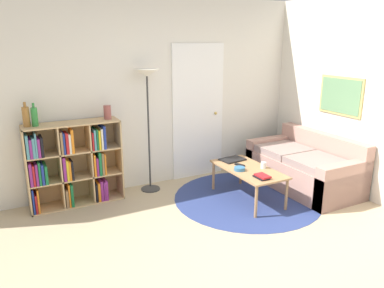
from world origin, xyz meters
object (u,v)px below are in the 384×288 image
Objects in this scene: floor_lamp at (147,88)px; couch at (306,168)px; laptop at (233,159)px; bowl at (240,169)px; coffee_table at (248,171)px; bottle_left at (26,116)px; vase_on_shelf at (107,112)px; cup at (263,165)px; bottle_middle at (34,117)px; bookshelf at (72,164)px.

floor_lamp is 1.06× the size of couch.
laptop is 0.42m from bowl.
laptop is at bearing 88.99° from coffee_table.
couch is at bearing -24.12° from floor_lamp.
floor_lamp reaches higher than laptop.
bottle_left reaches higher than vase_on_shelf.
floor_lamp is at bearing 140.60° from cup.
floor_lamp is 1.59m from bowl.
coffee_table is at bearing -91.01° from laptop.
bottle_middle reaches higher than vase_on_shelf.
coffee_table is 1.95m from vase_on_shelf.
bowl is at bearing -46.20° from floor_lamp.
bottle_left is (-0.45, 0.01, 0.64)m from bookshelf.
cup reaches higher than laptop.
vase_on_shelf is at bearing 177.59° from floor_lamp.
bookshelf is at bearing 155.78° from coffee_table.
bowl is at bearing -33.43° from vase_on_shelf.
bowl is 0.51× the size of bottle_middle.
couch is 3.64m from bottle_middle.
bottle_left reaches higher than couch.
floor_lamp is at bearing -2.41° from vase_on_shelf.
bottle_middle is at bearing -179.90° from vase_on_shelf.
bookshelf reaches higher than bowl.
couch is 1.16m from bowl.
floor_lamp is 2.49m from couch.
bottle_middle reaches higher than bowl.
bottle_left reaches higher than coffee_table.
bottle_left is (-1.48, 0.04, -0.25)m from floor_lamp.
bowl is 1.71× the size of cup.
vase_on_shelf reaches higher than cup.
cup is (1.19, -0.98, -0.96)m from floor_lamp.
bottle_left reaches higher than bookshelf.
bookshelf is 3.19m from couch.
floor_lamp is (1.03, -0.02, 0.90)m from bookshelf.
bookshelf is at bearing 155.71° from cup.
couch is 5.77× the size of bottle_middle.
bowl is 2.55m from bottle_middle.
floor_lamp is 1.81m from cup.
bottle_left is at bearing 158.14° from bowl.
bottle_middle is at bearing 167.46° from laptop.
couch is at bearing -15.16° from bottle_middle.
coffee_table is (1.01, -0.89, -1.04)m from floor_lamp.
bottle_middle is at bearing 164.84° from couch.
laptop is at bearing 110.18° from cup.
couch reaches higher than coffee_table.
laptop is 2.58m from bottle_middle.
coffee_table is at bearing -41.45° from floor_lamp.
vase_on_shelf is (-1.56, 0.54, 0.71)m from laptop.
cup is 2.11m from vase_on_shelf.
couch is at bearing 0.14° from bowl.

